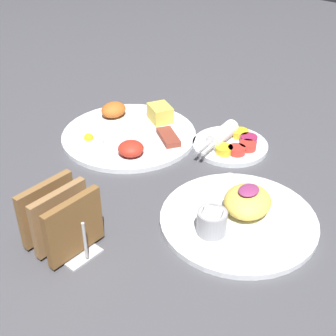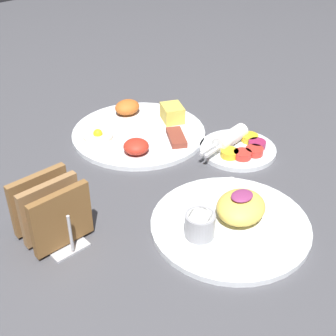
# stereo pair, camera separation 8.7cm
# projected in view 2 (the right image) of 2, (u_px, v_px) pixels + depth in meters

# --- Properties ---
(ground_plane) EXTENTS (3.00, 3.00, 0.00)m
(ground_plane) POSITION_uv_depth(u_px,v_px,m) (170.00, 192.00, 0.85)
(ground_plane) COLOR #47474C
(plate_breakfast) EXTENTS (0.29, 0.29, 0.05)m
(plate_breakfast) POSITION_uv_depth(u_px,v_px,m) (140.00, 130.00, 1.03)
(plate_breakfast) COLOR white
(plate_breakfast) RESTS_ON ground_plane
(plate_condiments) EXTENTS (0.18, 0.16, 0.04)m
(plate_condiments) POSITION_uv_depth(u_px,v_px,m) (238.00, 147.00, 0.97)
(plate_condiments) COLOR white
(plate_condiments) RESTS_ON ground_plane
(plate_foreground) EXTENTS (0.26, 0.26, 0.06)m
(plate_foreground) POSITION_uv_depth(u_px,v_px,m) (230.00, 220.00, 0.77)
(plate_foreground) COLOR white
(plate_foreground) RESTS_ON ground_plane
(toast_rack) EXTENTS (0.10, 0.12, 0.10)m
(toast_rack) POSITION_uv_depth(u_px,v_px,m) (51.00, 212.00, 0.73)
(toast_rack) COLOR #B7B7BC
(toast_rack) RESTS_ON ground_plane
(teaspoon) EXTENTS (0.04, 0.13, 0.01)m
(teaspoon) POSITION_uv_depth(u_px,v_px,m) (245.00, 185.00, 0.87)
(teaspoon) COLOR silver
(teaspoon) RESTS_ON ground_plane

